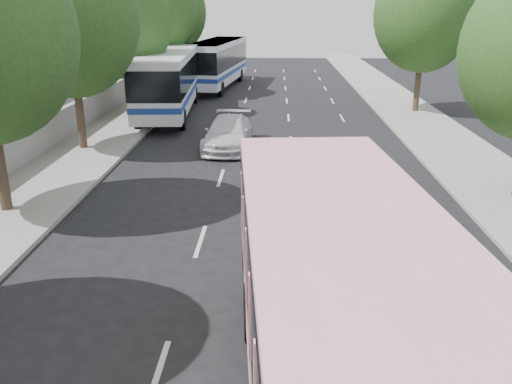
{
  "coord_description": "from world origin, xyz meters",
  "views": [
    {
      "loc": [
        0.21,
        -10.17,
        6.46
      ],
      "look_at": [
        -0.29,
        3.77,
        1.6
      ],
      "focal_mm": 38.0,
      "sensor_mm": 36.0,
      "label": 1
    }
  ],
  "objects_px": {
    "pink_taxi": "(296,177)",
    "tour_coach_rear": "(217,60)",
    "white_pickup": "(228,133)",
    "pink_bus": "(359,339)",
    "tour_coach_front": "(169,77)"
  },
  "relations": [
    {
      "from": "pink_taxi",
      "to": "tour_coach_rear",
      "type": "relative_size",
      "value": 0.35
    },
    {
      "from": "white_pickup",
      "to": "pink_taxi",
      "type": "bearing_deg",
      "value": -63.99
    },
    {
      "from": "pink_taxi",
      "to": "tour_coach_rear",
      "type": "bearing_deg",
      "value": 102.24
    },
    {
      "from": "pink_bus",
      "to": "white_pickup",
      "type": "bearing_deg",
      "value": 95.36
    },
    {
      "from": "pink_taxi",
      "to": "white_pickup",
      "type": "relative_size",
      "value": 0.89
    },
    {
      "from": "pink_bus",
      "to": "white_pickup",
      "type": "xyz_separation_m",
      "value": [
        -3.36,
        18.64,
        -1.54
      ]
    },
    {
      "from": "pink_bus",
      "to": "white_pickup",
      "type": "height_order",
      "value": "pink_bus"
    },
    {
      "from": "pink_bus",
      "to": "pink_taxi",
      "type": "height_order",
      "value": "pink_bus"
    },
    {
      "from": "tour_coach_rear",
      "to": "pink_taxi",
      "type": "bearing_deg",
      "value": -71.92
    },
    {
      "from": "pink_taxi",
      "to": "white_pickup",
      "type": "distance_m",
      "value": 7.36
    },
    {
      "from": "pink_bus",
      "to": "tour_coach_front",
      "type": "bearing_deg",
      "value": 101.03
    },
    {
      "from": "pink_bus",
      "to": "tour_coach_front",
      "type": "relative_size",
      "value": 0.91
    },
    {
      "from": "pink_taxi",
      "to": "white_pickup",
      "type": "xyz_separation_m",
      "value": [
        -2.95,
        6.75,
        -0.03
      ]
    },
    {
      "from": "pink_taxi",
      "to": "white_pickup",
      "type": "bearing_deg",
      "value": 114.07
    },
    {
      "from": "tour_coach_front",
      "to": "pink_bus",
      "type": "bearing_deg",
      "value": -77.83
    }
  ]
}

